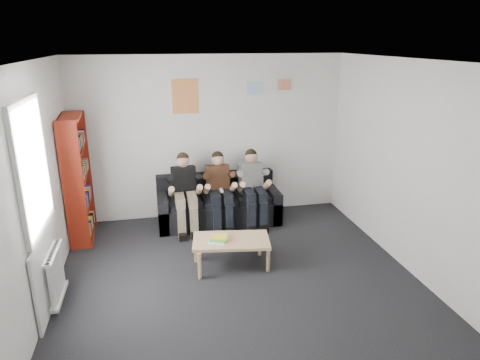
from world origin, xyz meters
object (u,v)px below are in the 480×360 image
(person_left, at_px, (185,193))
(bookshelf, at_px, (78,179))
(person_middle, at_px, (220,191))
(coffee_table, at_px, (231,243))
(person_right, at_px, (253,188))
(sofa, at_px, (218,205))

(person_left, bearing_deg, bookshelf, 175.02)
(person_left, height_order, person_middle, person_left)
(coffee_table, xyz_separation_m, person_right, (0.63, 1.35, 0.25))
(bookshelf, bearing_deg, person_right, -4.40)
(bookshelf, xyz_separation_m, person_left, (1.57, -0.01, -0.34))
(coffee_table, distance_m, person_middle, 1.38)
(bookshelf, relative_size, person_right, 1.55)
(coffee_table, relative_size, person_middle, 0.83)
(person_left, relative_size, person_right, 1.00)
(sofa, height_order, person_left, person_left)
(person_left, relative_size, person_middle, 1.01)
(person_middle, distance_m, person_right, 0.55)
(coffee_table, bearing_deg, bookshelf, 146.41)
(bookshelf, height_order, coffee_table, bookshelf)
(coffee_table, height_order, person_middle, person_middle)
(coffee_table, bearing_deg, sofa, 87.20)
(sofa, height_order, person_middle, person_middle)
(person_middle, bearing_deg, person_left, -177.77)
(person_left, xyz_separation_m, person_middle, (0.55, 0.00, -0.00))
(bookshelf, relative_size, coffee_table, 1.89)
(person_middle, relative_size, person_right, 0.99)
(sofa, bearing_deg, person_middle, -90.00)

